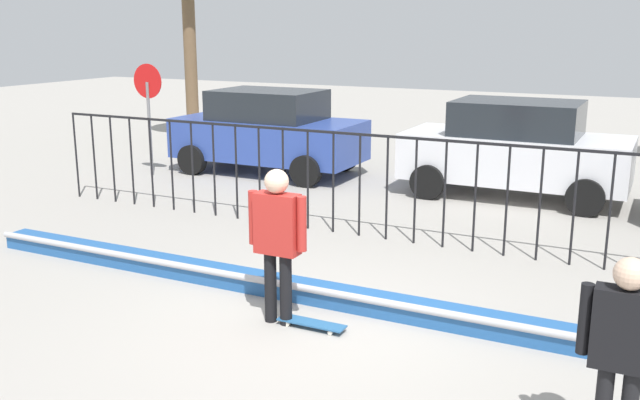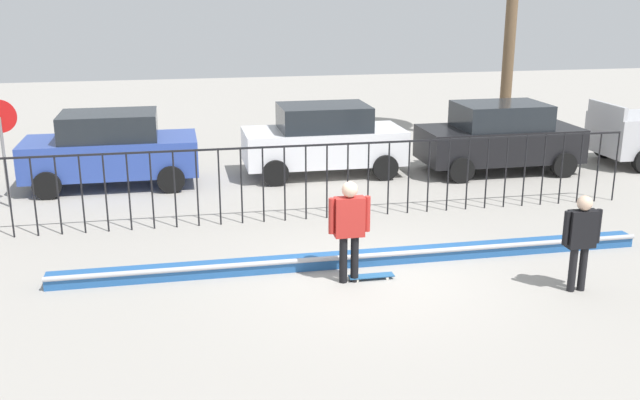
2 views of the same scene
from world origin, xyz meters
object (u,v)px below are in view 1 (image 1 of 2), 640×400
object	(u,v)px
stop_sign	(149,104)
skateboard	(312,323)
skateboarder	(277,232)
parked_car_blue	(268,131)
parked_car_white	(515,148)
camera_operator	(623,341)

from	to	relation	value
stop_sign	skateboard	bearing A→B (deg)	-39.74
skateboarder	parked_car_blue	xyz separation A→B (m)	(-4.45, 7.35, -0.11)
skateboarder	parked_car_blue	world-z (taller)	parked_car_blue
parked_car_white	skateboard	bearing A→B (deg)	-95.31
stop_sign	camera_operator	bearing A→B (deg)	-34.29
skateboarder	parked_car_white	world-z (taller)	parked_car_white
parked_car_white	parked_car_blue	bearing A→B (deg)	-178.73
skateboard	parked_car_white	bearing A→B (deg)	67.29
skateboarder	skateboard	bearing A→B (deg)	35.21
camera_operator	parked_car_blue	world-z (taller)	parked_car_blue
parked_car_white	stop_sign	distance (m)	7.96
parked_car_white	camera_operator	bearing A→B (deg)	-73.44
parked_car_blue	stop_sign	distance (m)	2.73
camera_operator	stop_sign	size ratio (longest dim) A/B	0.67
skateboard	parked_car_white	xyz separation A→B (m)	(0.69, 7.44, 0.91)
skateboard	stop_sign	bearing A→B (deg)	122.87
parked_car_blue	stop_sign	bearing A→B (deg)	-143.26
skateboard	parked_car_blue	bearing A→B (deg)	106.17
skateboard	parked_car_white	world-z (taller)	parked_car_white
skateboard	parked_car_white	size ratio (longest dim) A/B	0.19
parked_car_blue	stop_sign	world-z (taller)	stop_sign
camera_operator	parked_car_blue	xyz separation A→B (m)	(-8.11, 8.48, -0.03)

